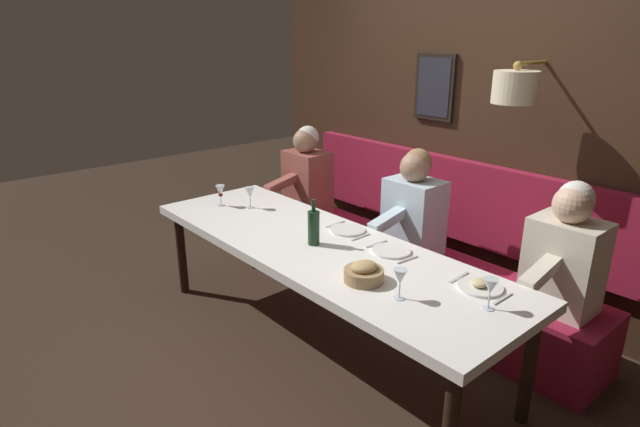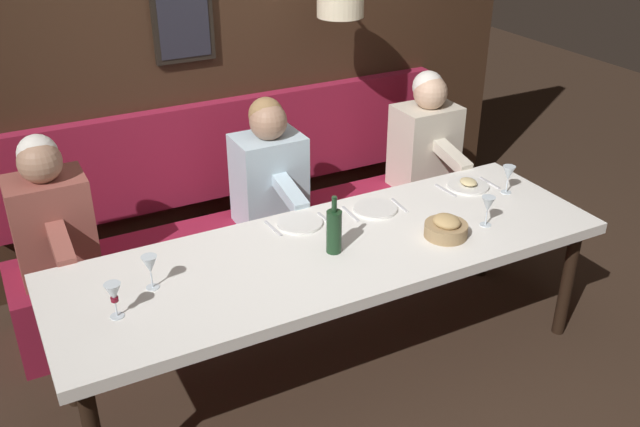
{
  "view_description": "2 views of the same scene",
  "coord_description": "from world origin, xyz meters",
  "px_view_note": "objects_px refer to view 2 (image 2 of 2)",
  "views": [
    {
      "loc": [
        -2.02,
        -2.33,
        2.03
      ],
      "look_at": [
        0.05,
        0.05,
        0.92
      ],
      "focal_mm": 29.17,
      "sensor_mm": 36.0,
      "label": 1
    },
    {
      "loc": [
        -2.62,
        1.45,
        2.51
      ],
      "look_at": [
        0.05,
        0.05,
        0.92
      ],
      "focal_mm": 39.39,
      "sensor_mm": 36.0,
      "label": 2
    }
  ],
  "objects_px": {
    "wine_bottle": "(334,231)",
    "bread_bowl": "(446,228)",
    "diner_nearest": "(426,135)",
    "diner_middle": "(50,213)",
    "wine_glass_3": "(508,174)",
    "wine_glass_1": "(488,205)",
    "diner_near": "(269,168)",
    "wine_glass_2": "(150,266)",
    "dining_table": "(334,258)",
    "wine_glass_0": "(114,294)"
  },
  "relations": [
    {
      "from": "wine_glass_1",
      "to": "bread_bowl",
      "type": "xyz_separation_m",
      "value": [
        0.0,
        0.26,
        -0.07
      ]
    },
    {
      "from": "wine_glass_1",
      "to": "wine_glass_2",
      "type": "xyz_separation_m",
      "value": [
        0.23,
        1.71,
        0.0
      ]
    },
    {
      "from": "dining_table",
      "to": "wine_bottle",
      "type": "height_order",
      "value": "wine_bottle"
    },
    {
      "from": "diner_near",
      "to": "diner_middle",
      "type": "height_order",
      "value": "same"
    },
    {
      "from": "diner_near",
      "to": "diner_nearest",
      "type": "bearing_deg",
      "value": -90.0
    },
    {
      "from": "diner_near",
      "to": "wine_bottle",
      "type": "relative_size",
      "value": 2.64
    },
    {
      "from": "dining_table",
      "to": "bread_bowl",
      "type": "height_order",
      "value": "bread_bowl"
    },
    {
      "from": "wine_glass_1",
      "to": "dining_table",
      "type": "bearing_deg",
      "value": 78.45
    },
    {
      "from": "diner_near",
      "to": "wine_bottle",
      "type": "distance_m",
      "value": 0.92
    },
    {
      "from": "diner_near",
      "to": "wine_glass_1",
      "type": "relative_size",
      "value": 4.82
    },
    {
      "from": "dining_table",
      "to": "wine_glass_3",
      "type": "xyz_separation_m",
      "value": [
        0.09,
        -1.17,
        0.18
      ]
    },
    {
      "from": "wine_glass_1",
      "to": "diner_near",
      "type": "bearing_deg",
      "value": 36.38
    },
    {
      "from": "diner_near",
      "to": "diner_middle",
      "type": "relative_size",
      "value": 1.0
    },
    {
      "from": "diner_nearest",
      "to": "wine_bottle",
      "type": "distance_m",
      "value": 1.5
    },
    {
      "from": "diner_near",
      "to": "bread_bowl",
      "type": "bearing_deg",
      "value": -153.76
    },
    {
      "from": "diner_near",
      "to": "wine_glass_3",
      "type": "height_order",
      "value": "diner_near"
    },
    {
      "from": "dining_table",
      "to": "diner_middle",
      "type": "height_order",
      "value": "diner_middle"
    },
    {
      "from": "dining_table",
      "to": "wine_bottle",
      "type": "bearing_deg",
      "value": 146.86
    },
    {
      "from": "diner_nearest",
      "to": "wine_glass_1",
      "type": "xyz_separation_m",
      "value": [
        -1.05,
        0.36,
        0.04
      ]
    },
    {
      "from": "wine_glass_3",
      "to": "bread_bowl",
      "type": "relative_size",
      "value": 0.75
    },
    {
      "from": "wine_bottle",
      "to": "bread_bowl",
      "type": "height_order",
      "value": "wine_bottle"
    },
    {
      "from": "diner_nearest",
      "to": "bread_bowl",
      "type": "relative_size",
      "value": 3.6
    },
    {
      "from": "wine_glass_2",
      "to": "bread_bowl",
      "type": "height_order",
      "value": "wine_glass_2"
    },
    {
      "from": "diner_middle",
      "to": "dining_table",
      "type": "bearing_deg",
      "value": -126.25
    },
    {
      "from": "dining_table",
      "to": "diner_nearest",
      "type": "distance_m",
      "value": 1.47
    },
    {
      "from": "diner_middle",
      "to": "bread_bowl",
      "type": "bearing_deg",
      "value": -120.71
    },
    {
      "from": "diner_middle",
      "to": "wine_glass_3",
      "type": "height_order",
      "value": "diner_middle"
    },
    {
      "from": "diner_near",
      "to": "bread_bowl",
      "type": "relative_size",
      "value": 3.6
    },
    {
      "from": "wine_glass_1",
      "to": "wine_bottle",
      "type": "height_order",
      "value": "wine_bottle"
    },
    {
      "from": "wine_glass_0",
      "to": "wine_glass_1",
      "type": "distance_m",
      "value": 1.91
    },
    {
      "from": "wine_glass_1",
      "to": "bread_bowl",
      "type": "bearing_deg",
      "value": 89.29
    },
    {
      "from": "wine_glass_2",
      "to": "wine_glass_3",
      "type": "height_order",
      "value": "same"
    },
    {
      "from": "wine_glass_2",
      "to": "bread_bowl",
      "type": "distance_m",
      "value": 1.47
    },
    {
      "from": "diner_nearest",
      "to": "wine_glass_1",
      "type": "relative_size",
      "value": 4.82
    },
    {
      "from": "diner_nearest",
      "to": "diner_middle",
      "type": "distance_m",
      "value": 2.37
    },
    {
      "from": "dining_table",
      "to": "bread_bowl",
      "type": "relative_size",
      "value": 12.71
    },
    {
      "from": "diner_middle",
      "to": "wine_glass_2",
      "type": "distance_m",
      "value": 0.87
    },
    {
      "from": "wine_bottle",
      "to": "bread_bowl",
      "type": "distance_m",
      "value": 0.6
    },
    {
      "from": "wine_glass_0",
      "to": "bread_bowl",
      "type": "xyz_separation_m",
      "value": [
        -0.09,
        -1.65,
        -0.07
      ]
    },
    {
      "from": "diner_near",
      "to": "wine_glass_1",
      "type": "distance_m",
      "value": 1.3
    },
    {
      "from": "wine_glass_3",
      "to": "wine_bottle",
      "type": "relative_size",
      "value": 0.55
    },
    {
      "from": "diner_middle",
      "to": "wine_glass_1",
      "type": "relative_size",
      "value": 4.82
    },
    {
      "from": "diner_middle",
      "to": "wine_glass_3",
      "type": "relative_size",
      "value": 4.82
    },
    {
      "from": "dining_table",
      "to": "wine_glass_0",
      "type": "bearing_deg",
      "value": 94.04
    },
    {
      "from": "wine_glass_1",
      "to": "wine_glass_2",
      "type": "bearing_deg",
      "value": 82.21
    },
    {
      "from": "wine_glass_3",
      "to": "wine_bottle",
      "type": "xyz_separation_m",
      "value": [
        -0.12,
        1.19,
        -0.0
      ]
    },
    {
      "from": "wine_glass_2",
      "to": "wine_glass_3",
      "type": "bearing_deg",
      "value": -89.51
    },
    {
      "from": "diner_near",
      "to": "bread_bowl",
      "type": "xyz_separation_m",
      "value": [
        -1.04,
        -0.51,
        -0.03
      ]
    },
    {
      "from": "diner_nearest",
      "to": "bread_bowl",
      "type": "xyz_separation_m",
      "value": [
        -1.04,
        0.61,
        -0.03
      ]
    },
    {
      "from": "diner_middle",
      "to": "bread_bowl",
      "type": "height_order",
      "value": "diner_middle"
    }
  ]
}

